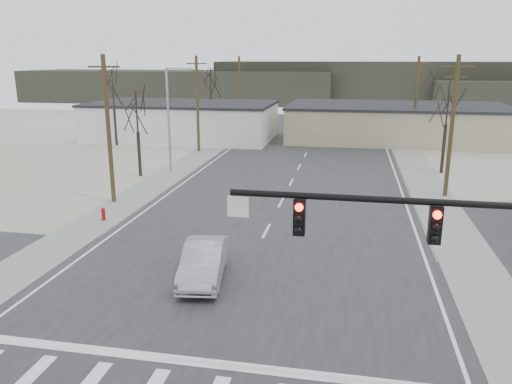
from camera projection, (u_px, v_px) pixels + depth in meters
The scene contains 25 objects.
ground at pixel (235, 293), 21.38m from camera, with size 140.00×140.00×0.00m, color silver.
main_road at pixel (283, 199), 35.60m from camera, with size 18.00×110.00×0.05m, color #242426.
cross_road at pixel (235, 293), 21.37m from camera, with size 90.00×10.00×0.04m, color #242426.
sidewalk_left at pixel (167, 177), 42.27m from camera, with size 3.00×90.00×0.06m, color gray.
sidewalk_right at pixel (428, 188), 38.41m from camera, with size 3.00×90.00×0.06m, color gray.
traffic_signal_mast at pixel (476, 261), 12.85m from camera, with size 8.95×0.43×7.20m.
fire_hydrant at pixel (103, 214), 30.70m from camera, with size 0.24×0.24×0.87m.
building_left_far at pixel (183, 121), 61.64m from camera, with size 22.30×12.30×4.50m.
building_right_far at pixel (397, 122), 60.73m from camera, with size 26.30×14.30×4.30m.
upole_left_b at pixel (108, 128), 33.49m from camera, with size 2.20×0.30×10.00m.
upole_left_c at pixel (197, 102), 52.46m from camera, with size 2.20×0.30×10.00m.
upole_left_d at pixel (239, 91), 71.43m from camera, with size 2.20×0.30×10.00m.
upole_right_a at pixel (452, 125), 35.00m from camera, with size 2.20×0.30×10.00m.
upole_right_b at pixel (416, 100), 55.87m from camera, with size 2.20×0.30×10.00m.
streetlight_main at pixel (171, 114), 42.89m from camera, with size 2.40×0.25×9.00m.
tree_left_near at pixel (137, 114), 41.35m from camera, with size 3.30×3.30×7.35m.
tree_right_mid at pixel (448, 105), 42.22m from camera, with size 3.74×3.74×8.33m.
tree_left_far at pixel (211, 85), 65.92m from camera, with size 3.96×3.96×8.82m.
tree_right_far at pixel (433, 90), 66.52m from camera, with size 3.52×3.52×7.84m.
tree_left_mid at pixel (113, 90), 55.99m from camera, with size 3.96×3.96×8.82m.
hill_left at pixel (178, 86), 114.09m from camera, with size 70.00×18.00×7.00m, color #333026.
hill_center at pixel (402, 83), 108.53m from camera, with size 80.00×18.00×9.00m, color #333026.
sedan_crossing at pixel (204, 261), 22.50m from camera, with size 1.75×5.01×1.65m, color gray.
car_far_a at pixel (316, 134), 60.53m from camera, with size 2.17×5.33×1.55m, color black.
car_far_b at pixel (293, 120), 74.63m from camera, with size 1.61×4.01×1.37m, color black.
Camera 1 is at (4.56, -19.00, 9.74)m, focal length 35.00 mm.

